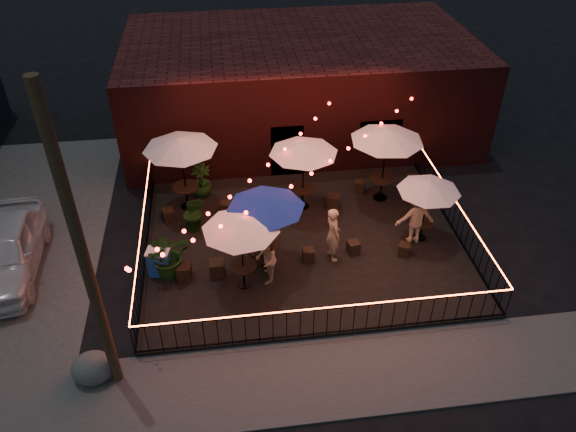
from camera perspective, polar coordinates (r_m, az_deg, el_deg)
The scene contains 36 objects.
ground at distance 16.81m, azimuth 2.62°, elevation -7.20°, with size 110.00×110.00×0.00m, color black.
patio at distance 18.23m, azimuth 1.57°, elevation -2.70°, with size 10.00×8.00×0.15m, color black.
sidewalk at distance 14.68m, azimuth 4.84°, elevation -15.88°, with size 18.00×2.50×0.05m, color #44433F.
brick_building at distance 24.14m, azimuth 1.07°, elevation 13.18°, with size 14.00×8.00×4.00m.
utility_pole at distance 12.41m, azimuth -20.05°, elevation -4.03°, with size 0.26×0.26×8.00m, color #322514.
fence_front at distance 14.97m, azimuth 4.00°, elevation -10.63°, with size 10.00×0.04×1.04m.
fence_left at distance 17.91m, azimuth -14.43°, elevation -2.50°, with size 0.04×8.00×1.04m.
fence_right at distance 19.17m, azimuth 16.53°, elevation 0.02°, with size 0.04×8.00×1.04m.
festoon_lights at distance 16.42m, azimuth -1.61°, elevation 2.93°, with size 10.02×8.72×1.32m.
cafe_table_0 at distance 15.27m, azimuth -4.85°, elevation -0.98°, with size 2.63×2.63×2.40m.
cafe_table_1 at distance 18.68m, azimuth -10.92°, elevation 7.17°, with size 2.75×2.75×2.72m.
cafe_table_2 at distance 15.92m, azimuth -2.26°, elevation 1.31°, with size 2.32×2.32×2.50m.
cafe_table_3 at distance 18.43m, azimuth 1.60°, elevation 6.82°, with size 2.39×2.39×2.53m.
cafe_table_4 at distance 17.64m, azimuth 14.15°, elevation 2.82°, with size 2.60×2.60×2.16m.
cafe_table_5 at distance 19.07m, azimuth 10.05°, elevation 7.98°, with size 3.04×3.04×2.73m.
bistro_chair_0 at distance 16.96m, azimuth -10.52°, elevation -5.63°, with size 0.41×0.41×0.49m, color black.
bistro_chair_1 at distance 16.92m, azimuth -7.21°, elevation -5.31°, with size 0.42×0.42×0.50m, color black.
bistro_chair_2 at distance 19.34m, azimuth -12.03°, elevation 0.12°, with size 0.37×0.37×0.44m, color black.
bistro_chair_3 at distance 19.42m, azimuth -6.39°, elevation 0.89°, with size 0.34×0.34×0.40m, color black.
bistro_chair_4 at distance 17.25m, azimuth -3.28°, elevation -4.18°, with size 0.37×0.37×0.44m, color black.
bistro_chair_5 at distance 17.34m, azimuth 2.09°, elevation -3.93°, with size 0.35×0.35×0.41m, color black.
bistro_chair_6 at distance 19.81m, azimuth -0.74°, elevation 1.95°, with size 0.33×0.33×0.40m, color black.
bistro_chair_7 at distance 19.58m, azimuth 4.64°, elevation 1.51°, with size 0.41×0.41×0.49m, color black.
bistro_chair_8 at distance 17.72m, azimuth 6.65°, elevation -3.17°, with size 0.35×0.35×0.41m, color black.
bistro_chair_9 at distance 17.90m, azimuth 11.71°, elevation -3.34°, with size 0.34×0.34×0.40m, color black.
bistro_chair_10 at distance 20.51m, azimuth 7.30°, elevation 3.02°, with size 0.36×0.36×0.43m, color black.
bistro_chair_11 at distance 21.08m, azimuth 12.48°, elevation 3.43°, with size 0.37×0.37×0.44m, color black.
patron_a at distance 17.02m, azimuth 4.58°, elevation -1.84°, with size 0.67×0.44×1.85m, color tan.
patron_b at distance 16.26m, azimuth -2.25°, elevation -4.42°, with size 0.79×0.62×1.63m, color tan.
patron_c at distance 18.05m, azimuth 12.87°, elevation -0.08°, with size 1.23×0.71×1.91m, color tan.
potted_shrub_a at distance 16.90m, azimuth -12.05°, elevation -3.89°, with size 1.30×1.13×1.44m, color #18400E.
potted_shrub_b at distance 18.47m, azimuth -9.51°, elevation 0.35°, with size 0.76×0.61×1.39m, color #17400C.
potted_shrub_c at distance 20.14m, azimuth -8.83°, elevation 3.56°, with size 0.70×0.70×1.24m, color #1B3C11.
cooler at distance 17.14m, azimuth -12.93°, elevation -4.57°, with size 0.76×0.61×0.89m.
boulder at distance 15.12m, azimuth -19.21°, elevation -14.37°, with size 0.97×0.83×0.76m, color #4B4B46.
car_white at distance 18.81m, azimuth -26.80°, elevation -3.13°, with size 1.89×4.70×1.60m, color silver.
Camera 1 is at (-2.35, -11.88, 11.67)m, focal length 35.00 mm.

